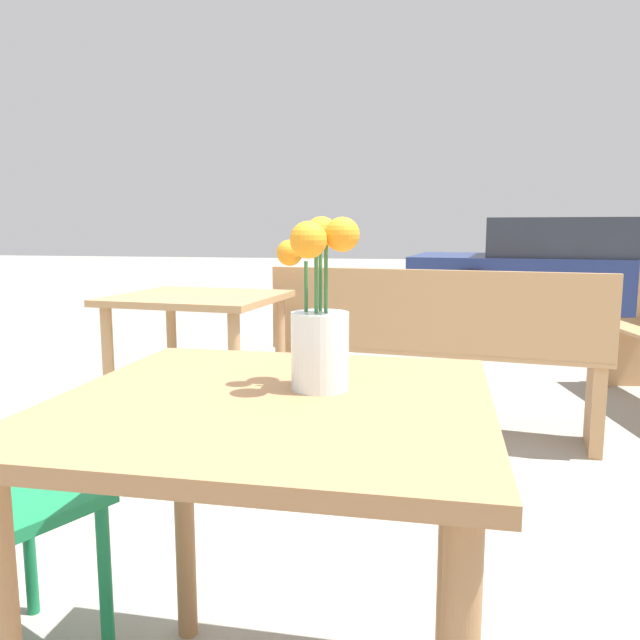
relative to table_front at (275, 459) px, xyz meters
name	(u,v)px	position (x,y,z in m)	size (l,w,h in m)	color
table_front	(275,459)	(0.00, 0.00, 0.00)	(0.78, 0.78, 0.74)	#9E7047
flower_vase	(320,325)	(0.07, 0.06, 0.24)	(0.16, 0.16, 0.32)	silver
bench_middle	(434,347)	(0.26, 2.03, -0.16)	(1.67, 0.57, 0.85)	tan
table_back	(199,325)	(-0.80, 1.60, -0.02)	(0.77, 0.73, 0.75)	tan
parked_car	(582,271)	(1.87, 6.56, -0.07)	(3.96, 2.02, 1.16)	navy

